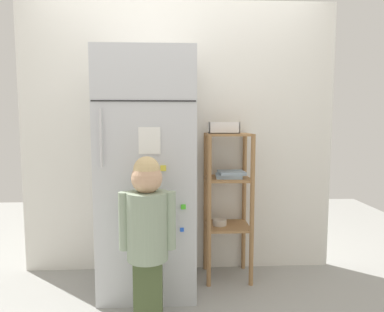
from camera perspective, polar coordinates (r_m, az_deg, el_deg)
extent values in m
plane|color=#999993|center=(2.95, -2.04, -20.77)|extent=(6.00, 6.00, 0.00)
cube|color=silver|center=(3.02, -2.20, 2.89)|extent=(2.71, 0.03, 2.34)
cube|color=silver|center=(2.70, -7.20, -2.82)|extent=(0.72, 0.64, 1.84)
cube|color=black|center=(2.35, -8.00, 9.02)|extent=(0.70, 0.01, 0.01)
cylinder|color=silver|center=(2.37, -14.88, 2.93)|extent=(0.02, 0.02, 0.39)
cube|color=white|center=(2.35, -7.05, 2.54)|extent=(0.15, 0.01, 0.18)
cube|color=#D02778|center=(2.44, -11.19, -8.61)|extent=(0.04, 0.02, 0.04)
cube|color=#49CB28|center=(2.41, -1.45, -8.42)|extent=(0.03, 0.02, 0.03)
cube|color=yellow|center=(2.36, -4.78, -2.01)|extent=(0.04, 0.01, 0.04)
cube|color=#2EB0E7|center=(2.41, -3.73, -7.89)|extent=(0.03, 0.01, 0.03)
cube|color=#4ADF24|center=(2.41, -9.40, -6.80)|extent=(0.03, 0.02, 0.03)
cube|color=blue|center=(2.46, -1.68, -12.11)|extent=(0.03, 0.01, 0.03)
cube|color=#C22E75|center=(2.47, -7.89, -12.30)|extent=(0.03, 0.01, 0.03)
cube|color=#455430|center=(2.39, -7.25, -21.55)|extent=(0.18, 0.11, 0.45)
cylinder|color=gray|center=(2.22, -7.39, -11.37)|extent=(0.26, 0.26, 0.43)
sphere|color=gray|center=(2.24, -7.30, -5.77)|extent=(0.11, 0.11, 0.11)
sphere|color=tan|center=(2.15, -7.50, -3.64)|extent=(0.19, 0.19, 0.19)
sphere|color=tan|center=(2.14, -7.52, -2.24)|extent=(0.16, 0.16, 0.16)
cylinder|color=gray|center=(2.23, -11.11, -10.51)|extent=(0.07, 0.07, 0.37)
cylinder|color=gray|center=(2.20, -3.65, -10.59)|extent=(0.07, 0.07, 0.37)
cylinder|color=#9E7247|center=(2.75, 2.84, -9.19)|extent=(0.04, 0.04, 1.22)
cylinder|color=#9E7247|center=(2.80, 9.90, -8.98)|extent=(0.04, 0.04, 1.22)
cylinder|color=#9E7247|center=(3.06, 2.26, -7.64)|extent=(0.04, 0.04, 1.22)
cylinder|color=#9E7247|center=(3.11, 8.61, -7.49)|extent=(0.04, 0.04, 1.22)
cube|color=#9E7247|center=(2.84, 6.03, 3.57)|extent=(0.36, 0.34, 0.02)
cube|color=#9E7247|center=(2.88, 5.96, -3.74)|extent=(0.36, 0.34, 0.02)
cube|color=#9E7247|center=(2.97, 5.87, -11.45)|extent=(0.36, 0.34, 0.02)
cube|color=#99B2C6|center=(2.87, 6.07, -3.30)|extent=(0.22, 0.21, 0.03)
cube|color=#99B2C6|center=(2.87, 6.56, -2.76)|extent=(0.22, 0.21, 0.03)
cylinder|color=beige|center=(2.95, 4.59, -10.88)|extent=(0.12, 0.12, 0.05)
cube|color=white|center=(2.85, 5.24, 3.83)|extent=(0.25, 0.15, 0.01)
cube|color=white|center=(2.78, 5.45, 4.67)|extent=(0.25, 0.01, 0.09)
cube|color=white|center=(2.92, 5.05, 4.72)|extent=(0.25, 0.01, 0.09)
cube|color=white|center=(2.84, 2.83, 4.71)|extent=(0.01, 0.15, 0.09)
cube|color=white|center=(2.87, 7.63, 4.68)|extent=(0.01, 0.15, 0.09)
sphere|color=red|center=(2.84, 6.04, 4.49)|extent=(0.06, 0.06, 0.06)
sphere|color=orange|center=(2.87, 5.06, 4.70)|extent=(0.08, 0.08, 0.08)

